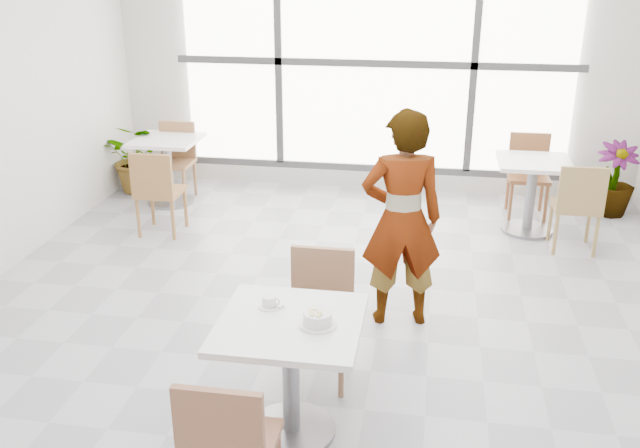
% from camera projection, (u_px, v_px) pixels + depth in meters
% --- Properties ---
extents(floor, '(7.00, 7.00, 0.00)m').
position_uv_depth(floor, '(327.00, 334.00, 5.17)').
color(floor, '#9E9EA5').
rests_on(floor, ground).
extents(wall_back, '(6.00, 0.00, 6.00)m').
position_uv_depth(wall_back, '(375.00, 62.00, 7.84)').
color(wall_back, silver).
rests_on(wall_back, ground).
extents(window, '(4.60, 0.07, 2.52)m').
position_uv_depth(window, '(374.00, 63.00, 7.78)').
color(window, white).
rests_on(window, ground).
extents(main_table, '(0.80, 0.80, 0.75)m').
position_uv_depth(main_table, '(291.00, 356.00, 3.93)').
color(main_table, silver).
rests_on(main_table, ground).
extents(chair_near, '(0.42, 0.42, 0.87)m').
position_uv_depth(chair_near, '(227.00, 443.00, 3.26)').
color(chair_near, brown).
rests_on(chair_near, ground).
extents(chair_far, '(0.42, 0.42, 0.87)m').
position_uv_depth(chair_far, '(320.00, 306.00, 4.53)').
color(chair_far, brown).
rests_on(chair_far, ground).
extents(oatmeal_bowl, '(0.21, 0.21, 0.10)m').
position_uv_depth(oatmeal_bowl, '(318.00, 318.00, 3.78)').
color(oatmeal_bowl, silver).
rests_on(oatmeal_bowl, main_table).
extents(coffee_cup, '(0.16, 0.13, 0.07)m').
position_uv_depth(coffee_cup, '(270.00, 302.00, 3.99)').
color(coffee_cup, silver).
rests_on(coffee_cup, main_table).
extents(person, '(0.67, 0.51, 1.66)m').
position_uv_depth(person, '(402.00, 220.00, 5.08)').
color(person, black).
rests_on(person, ground).
extents(bg_table_left, '(0.70, 0.70, 0.75)m').
position_uv_depth(bg_table_left, '(168.00, 162.00, 7.72)').
color(bg_table_left, white).
rests_on(bg_table_left, ground).
extents(bg_table_right, '(0.70, 0.70, 0.75)m').
position_uv_depth(bg_table_right, '(532.00, 186.00, 6.92)').
color(bg_table_right, white).
rests_on(bg_table_right, ground).
extents(bg_chair_left_near, '(0.42, 0.42, 0.87)m').
position_uv_depth(bg_chair_left_near, '(157.00, 188.00, 6.81)').
color(bg_chair_left_near, olive).
rests_on(bg_chair_left_near, ground).
extents(bg_chair_left_far, '(0.42, 0.42, 0.87)m').
position_uv_depth(bg_chair_left_far, '(175.00, 155.00, 7.90)').
color(bg_chair_left_far, '#9C6B45').
rests_on(bg_chair_left_far, ground).
extents(bg_chair_right_near, '(0.42, 0.42, 0.87)m').
position_uv_depth(bg_chair_right_near, '(578.00, 202.00, 6.41)').
color(bg_chair_right_near, '#9A7B47').
rests_on(bg_chair_right_near, ground).
extents(bg_chair_right_far, '(0.42, 0.42, 0.87)m').
position_uv_depth(bg_chair_right_far, '(528.00, 169.00, 7.40)').
color(bg_chair_right_far, brown).
rests_on(bg_chair_right_far, ground).
extents(plant_left, '(0.83, 0.74, 0.83)m').
position_uv_depth(plant_left, '(139.00, 157.00, 8.14)').
color(plant_left, '#557B41').
rests_on(plant_left, ground).
extents(plant_right, '(0.47, 0.47, 0.80)m').
position_uv_depth(plant_right, '(614.00, 179.00, 7.41)').
color(plant_right, '#45833E').
rests_on(plant_right, ground).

